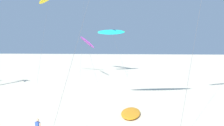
# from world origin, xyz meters

# --- Properties ---
(flying_kite_4) EXTENTS (5.48, 10.17, 8.51)m
(flying_kite_4) POSITION_xyz_m (-8.98, 46.14, 6.87)
(flying_kite_4) COLOR purple
(flying_kite_4) RESTS_ON ground
(flying_kite_5) EXTENTS (7.07, 8.98, 9.81)m
(flying_kite_5) POSITION_xyz_m (-4.91, 53.35, 9.06)
(flying_kite_5) COLOR #19B2B7
(flying_kite_5) RESTS_ON ground
(grounded_kite_1) EXTENTS (1.89, 4.36, 0.30)m
(grounded_kite_1) POSITION_xyz_m (0.39, 19.68, 0.15)
(grounded_kite_1) COLOR orange
(grounded_kite_1) RESTS_ON ground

